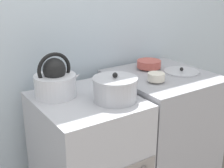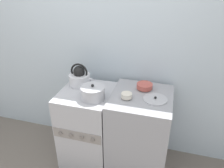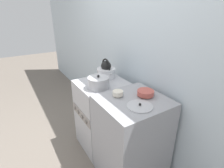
# 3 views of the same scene
# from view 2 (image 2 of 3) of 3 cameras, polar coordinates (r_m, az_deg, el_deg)

# --- Properties ---
(wall_back) EXTENTS (7.00, 0.06, 2.50)m
(wall_back) POSITION_cam_2_polar(r_m,az_deg,el_deg) (2.47, -3.75, 9.51)
(wall_back) COLOR silver
(wall_back) RESTS_ON ground_plane
(stove) EXTENTS (0.53, 0.60, 0.91)m
(stove) POSITION_cam_2_polar(r_m,az_deg,el_deg) (2.52, -6.28, -10.96)
(stove) COLOR #B2B2B7
(stove) RESTS_ON ground_plane
(counter) EXTENTS (0.60, 0.63, 0.94)m
(counter) POSITION_cam_2_polar(r_m,az_deg,el_deg) (2.41, 7.05, -12.68)
(counter) COLOR #99999E
(counter) RESTS_ON ground_plane
(kettle) EXTENTS (0.28, 0.23, 0.25)m
(kettle) POSITION_cam_2_polar(r_m,az_deg,el_deg) (2.37, -8.42, 1.75)
(kettle) COLOR silver
(kettle) RESTS_ON stove
(cooking_pot) EXTENTS (0.24, 0.24, 0.16)m
(cooking_pot) POSITION_cam_2_polar(r_m,az_deg,el_deg) (2.11, -5.01, -2.25)
(cooking_pot) COLOR #B2B2B7
(cooking_pot) RESTS_ON stove
(enamel_bowl) EXTENTS (0.16, 0.16, 0.06)m
(enamel_bowl) POSITION_cam_2_polar(r_m,az_deg,el_deg) (2.25, 8.50, -0.53)
(enamel_bowl) COLOR #B75147
(enamel_bowl) RESTS_ON counter
(small_ceramic_bowl) EXTENTS (0.10, 0.10, 0.06)m
(small_ceramic_bowl) POSITION_cam_2_polar(r_m,az_deg,el_deg) (2.07, 3.82, -3.02)
(small_ceramic_bowl) COLOR beige
(small_ceramic_bowl) RESTS_ON counter
(loose_pot_lid) EXTENTS (0.23, 0.23, 0.03)m
(loose_pot_lid) POSITION_cam_2_polar(r_m,az_deg,el_deg) (2.10, 11.23, -3.87)
(loose_pot_lid) COLOR #B2B2B7
(loose_pot_lid) RESTS_ON counter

